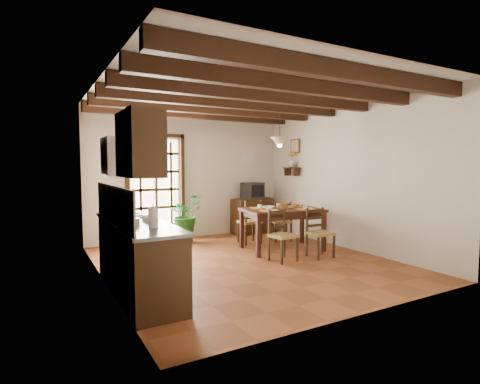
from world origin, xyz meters
TOP-DOWN VIEW (x-y plane):
  - ground_plane at (0.00, 0.00)m, footprint 5.00×5.00m
  - room_shell at (0.00, 0.00)m, footprint 4.52×5.02m
  - ceiling_beams at (0.00, 0.00)m, footprint 4.50×4.34m
  - french_door at (-0.80, 2.45)m, footprint 1.26×0.11m
  - kitchen_counter at (-1.96, -0.60)m, footprint 0.64×2.25m
  - upper_cabinet at (-2.08, -1.30)m, footprint 0.35×0.80m
  - range_hood at (-2.05, -0.05)m, footprint 0.38×0.60m
  - counter_items at (-1.95, -0.51)m, footprint 0.50×1.43m
  - dining_table at (1.06, 0.47)m, footprint 1.59×1.15m
  - chair_near_left at (0.58, -0.21)m, footprint 0.44×0.43m
  - chair_near_right at (1.31, -0.32)m, footprint 0.41×0.40m
  - chair_far_left at (0.82, 1.27)m, footprint 0.43×0.41m
  - chair_far_right at (1.54, 1.16)m, footprint 0.49×0.48m
  - table_setting at (1.06, 0.47)m, footprint 1.06×0.71m
  - table_bowl at (0.81, 0.56)m, footprint 0.26×0.26m
  - sideboard at (1.46, 2.23)m, footprint 1.01×0.53m
  - crt_tv at (1.46, 2.22)m, footprint 0.50×0.47m
  - fuse_box at (1.50, 2.48)m, footprint 0.25×0.03m
  - plant_pot at (-0.30, 2.04)m, footprint 0.33×0.33m
  - potted_plant at (-0.30, 2.04)m, footprint 2.43×2.29m
  - wall_shelf at (2.14, 1.60)m, footprint 0.20×0.42m
  - shelf_vase at (2.14, 1.60)m, footprint 0.15×0.15m
  - shelf_flowers at (2.14, 1.60)m, footprint 0.14×0.14m
  - framed_picture at (2.22, 1.60)m, footprint 0.03×0.32m
  - pendant_lamp at (1.06, 0.57)m, footprint 0.36×0.36m

SIDE VIEW (x-z plane):
  - ground_plane at x=0.00m, z-range 0.00..0.00m
  - plant_pot at x=-0.30m, z-range 0.01..0.21m
  - chair_far_right at x=1.54m, z-range -0.16..0.69m
  - chair_near_right at x=1.31m, z-range -0.16..0.70m
  - chair_near_left at x=0.58m, z-range -0.16..0.71m
  - chair_far_left at x=0.82m, z-range -0.17..0.74m
  - sideboard at x=1.46m, z-range 0.00..0.83m
  - kitchen_counter at x=-1.96m, z-range -0.22..1.16m
  - potted_plant at x=-0.30m, z-range -0.50..1.64m
  - dining_table at x=1.06m, z-range 0.29..1.09m
  - table_bowl at x=0.81m, z-range 0.79..0.85m
  - table_setting at x=1.06m, z-range 0.81..0.91m
  - counter_items at x=-1.95m, z-range 0.83..1.08m
  - crt_tv at x=1.46m, z-range 0.83..1.20m
  - french_door at x=-0.80m, z-range 0.02..2.34m
  - wall_shelf at x=2.14m, z-range 1.41..1.61m
  - shelf_vase at x=2.14m, z-range 1.57..1.73m
  - range_hood at x=-2.05m, z-range 1.46..2.00m
  - fuse_box at x=1.50m, z-range 1.59..1.91m
  - room_shell at x=0.00m, z-range 0.41..3.22m
  - upper_cabinet at x=-2.08m, z-range 1.50..2.20m
  - shelf_flowers at x=2.14m, z-range 1.68..2.04m
  - framed_picture at x=2.22m, z-range 1.89..2.21m
  - pendant_lamp at x=1.06m, z-range 1.66..2.50m
  - ceiling_beams at x=0.00m, z-range 2.59..2.79m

